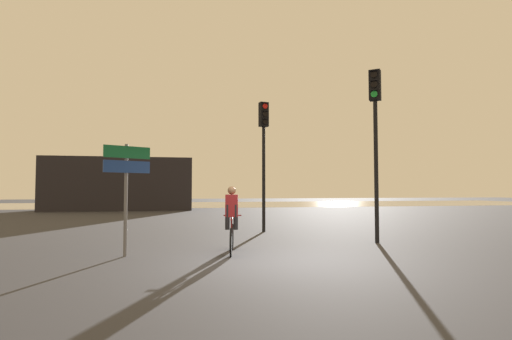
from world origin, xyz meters
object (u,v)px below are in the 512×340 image
object	(u,v)px
traffic_light_center	(264,142)
direction_sign_post	(127,179)
traffic_light_near_right	(375,123)
cyclist	(232,219)
distant_building	(120,184)

from	to	relation	value
traffic_light_center	direction_sign_post	bearing A→B (deg)	35.89
traffic_light_center	traffic_light_near_right	distance (m)	4.42
traffic_light_center	cyclist	distance (m)	5.58
distant_building	direction_sign_post	world-z (taller)	distant_building
distant_building	traffic_light_center	world-z (taller)	traffic_light_center
distant_building	cyclist	xyz separation A→B (m)	(5.55, -22.00, -1.13)
distant_building	direction_sign_post	distance (m)	22.20
distant_building	traffic_light_near_right	size ratio (longest dim) A/B	2.09
direction_sign_post	cyclist	xyz separation A→B (m)	(2.46, -0.01, -0.97)
traffic_light_center	direction_sign_post	xyz separation A→B (m)	(-4.27, -4.65, -1.50)
distant_building	direction_sign_post	bearing A→B (deg)	-82.00
traffic_light_center	cyclist	xyz separation A→B (m)	(-1.81, -4.66, -2.48)
traffic_light_center	cyclist	world-z (taller)	traffic_light_center
distant_building	cyclist	bearing A→B (deg)	-75.84
traffic_light_near_right	cyclist	bearing A→B (deg)	52.09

